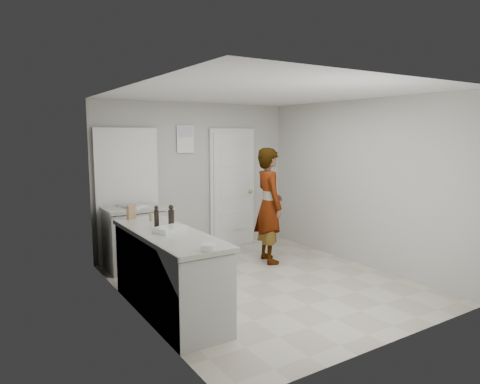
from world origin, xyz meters
TOP-DOWN VIEW (x-y plane):
  - ground at (0.00, 0.00)m, footprint 4.00×4.00m
  - room_shell at (-0.17, 1.95)m, footprint 4.00×4.00m
  - main_counter at (-1.45, -0.20)m, footprint 0.64×1.96m
  - side_counter at (-1.25, 1.55)m, footprint 0.84×0.61m
  - person at (0.64, 0.77)m, footprint 0.58×0.74m
  - cake_mix_box at (-1.56, 0.70)m, footprint 0.12×0.08m
  - spice_jar at (-1.37, 0.49)m, footprint 0.05×0.05m
  - oil_cruet_a at (-1.34, -0.05)m, footprint 0.07×0.07m
  - oil_cruet_b at (-1.47, 0.07)m, footprint 0.06×0.06m
  - baking_dish at (-1.43, -0.22)m, footprint 0.37×0.31m
  - egg_bowl at (-1.42, -1.10)m, footprint 0.14×0.14m
  - papers at (-1.24, 1.58)m, footprint 0.43×0.45m

SIDE VIEW (x-z plane):
  - ground at x=0.00m, z-range 0.00..0.00m
  - main_counter at x=-1.45m, z-range -0.04..0.89m
  - side_counter at x=-1.25m, z-range -0.03..0.89m
  - person at x=0.64m, z-range 0.00..1.78m
  - papers at x=-1.24m, z-range 0.93..0.94m
  - baking_dish at x=-1.43m, z-range 0.92..0.98m
  - egg_bowl at x=-1.42m, z-range 0.93..0.98m
  - spice_jar at x=-1.37m, z-range 0.93..1.01m
  - cake_mix_box at x=-1.56m, z-range 0.93..1.10m
  - room_shell at x=-0.17m, z-range -0.98..3.02m
  - oil_cruet_b at x=-1.47m, z-range 0.92..1.17m
  - oil_cruet_a at x=-1.34m, z-range 0.92..1.19m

